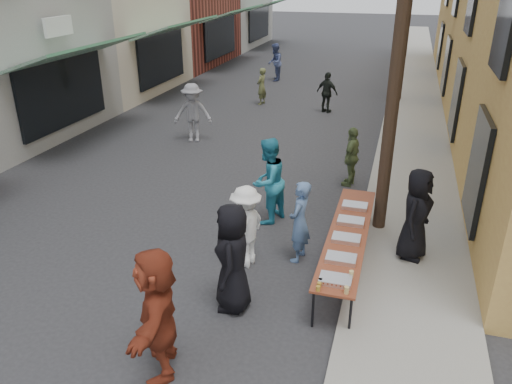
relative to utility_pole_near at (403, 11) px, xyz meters
The scene contains 24 objects.
ground 6.91m from the utility_pole_near, 145.10° to the right, with size 120.00×120.00×0.00m, color #28282B.
sidewalk 12.82m from the utility_pole_near, 86.66° to the left, with size 2.20×60.00×0.10m, color gray.
utility_pole_near is the anchor object (origin of this frame).
serving_table 4.18m from the utility_pole_near, 106.35° to the right, with size 0.70×4.00×0.75m.
catering_tray_sausage 5.03m from the utility_pole_near, 98.48° to the right, with size 0.50×0.33×0.08m, color maroon.
catering_tray_foil_b 4.62m from the utility_pole_near, 100.47° to the right, with size 0.50×0.33×0.08m, color #B2B2B7.
catering_tray_buns 4.25m from the utility_pole_near, 104.01° to the right, with size 0.50×0.33×0.08m, color tan.
catering_tray_foil_d 3.96m from the utility_pole_near, 110.97° to the right, with size 0.50×0.33×0.08m, color #B2B2B7.
catering_tray_buns_end 3.79m from the utility_pole_near, 129.59° to the right, with size 0.50×0.33×0.08m, color tan.
condiment_jar_a 5.26m from the utility_pole_near, 101.15° to the right, with size 0.07×0.07×0.08m, color #A57F26.
condiment_jar_b 5.19m from the utility_pole_near, 101.45° to the right, with size 0.07×0.07×0.08m, color #A57F26.
condiment_jar_c 5.12m from the utility_pole_near, 101.77° to the right, with size 0.07×0.07×0.08m, color #A57F26.
cup_stack 5.17m from the utility_pole_near, 94.76° to the right, with size 0.08×0.08×0.12m, color tan.
guest_front_a 5.39m from the utility_pole_near, 122.21° to the right, with size 0.92×0.60×1.88m, color black.
guest_front_b 4.28m from the utility_pole_near, 130.79° to the right, with size 0.60×0.39×1.64m, color #4F6D9A.
guest_front_c 4.30m from the utility_pole_near, behind, with size 0.94×0.73×1.94m, color teal.
guest_front_d 4.86m from the utility_pole_near, 137.84° to the right, with size 1.05×0.60×1.62m, color white.
guest_front_e 4.47m from the utility_pole_near, 111.20° to the left, with size 0.92×0.38×1.57m, color #5C6F40.
guest_queue_back 6.73m from the utility_pole_near, 117.75° to the right, with size 1.80×0.57×1.94m, color maroon.
server 3.72m from the utility_pole_near, 58.24° to the right, with size 0.88×0.57×1.80m, color black.
passerby_left 8.52m from the utility_pole_near, 143.97° to the left, with size 1.22×0.70×1.89m, color gray.
passerby_mid 10.36m from the utility_pole_near, 105.86° to the left, with size 0.92×0.38×1.57m, color black.
passerby_right 11.84m from the utility_pole_near, 118.99° to the left, with size 0.55×0.36×1.49m, color #63693D.
passerby_far 16.20m from the utility_pole_near, 112.74° to the left, with size 0.89×0.69×1.82m, color #4C5B94.
Camera 1 is at (4.46, -6.94, 5.22)m, focal length 35.00 mm.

